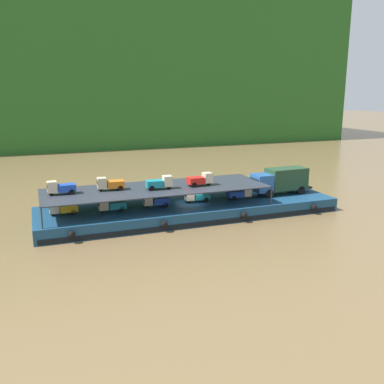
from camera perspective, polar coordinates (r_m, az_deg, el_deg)
name	(u,v)px	position (r m, az deg, el deg)	size (l,w,h in m)	color
ground_plane	(190,216)	(47.26, -0.23, -3.21)	(400.00, 400.00, 0.00)	brown
hillside_far_bank	(90,57)	(117.82, -13.52, 17.23)	(132.80, 39.19, 39.07)	#286023
cargo_barge	(190,209)	(47.03, -0.22, -2.34)	(32.88, 9.01, 1.50)	navy
covered_lorry	(281,180)	(51.45, 11.83, 1.56)	(7.92, 2.55, 3.10)	#285BA3
cargo_rack	(157,188)	(45.23, -4.75, 0.49)	(23.68, 7.67, 2.00)	#2D333D
mini_truck_lower_stern	(63,208)	(44.16, -16.94, -2.05)	(2.77, 1.25, 1.38)	gold
mini_truck_lower_aft	(112,205)	(44.12, -10.74, -1.70)	(2.76, 1.24, 1.38)	teal
mini_truck_lower_mid	(156,200)	(45.24, -4.90, -1.14)	(2.79, 1.28, 1.38)	#1E47B7
mini_truck_lower_fore	(196,196)	(47.06, 0.60, -0.51)	(2.77, 1.25, 1.38)	teal
mini_truck_lower_bow	(240,193)	(48.68, 6.42, -0.12)	(2.79, 1.28, 1.38)	#1E47B7
mini_truck_upper_stern	(61,188)	(44.03, -17.18, 0.57)	(2.76, 1.24, 1.38)	#1E47B7
mini_truck_upper_mid	(110,184)	(44.58, -10.94, 1.09)	(2.78, 1.27, 1.38)	orange
mini_truck_upper_fore	(160,183)	(44.40, -4.36, 1.25)	(2.78, 1.28, 1.38)	teal
mini_truck_upper_bow	(200,179)	(45.90, 1.13, 1.69)	(2.79, 1.28, 1.38)	red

